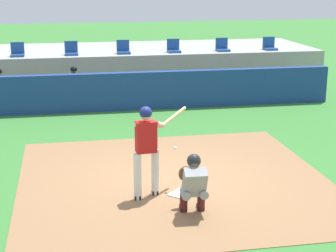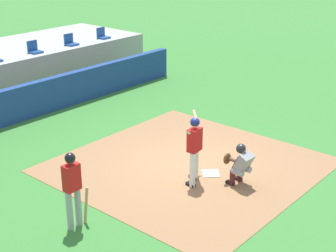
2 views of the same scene
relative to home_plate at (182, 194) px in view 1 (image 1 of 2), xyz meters
name	(u,v)px [view 1 (image 1 of 2)]	position (x,y,z in m)	size (l,w,h in m)	color
ground_plane	(174,181)	(0.00, 0.80, -0.02)	(80.00, 80.00, 0.00)	#387A33
dirt_infield	(174,180)	(0.00, 0.80, -0.02)	(6.40, 6.40, 0.01)	#936B47
home_plate	(182,194)	(0.00, 0.00, 0.00)	(0.44, 0.44, 0.02)	white
batter_at_plate	(147,146)	(-0.68, 0.05, 1.01)	(1.20, 0.94, 1.80)	silver
catcher_crouched	(193,182)	(0.00, -0.88, 0.59)	(0.50, 1.61, 1.13)	gray
dugout_wall	(134,91)	(0.00, 7.30, 0.58)	(13.00, 0.30, 1.20)	navy
dugout_bench	(130,96)	(0.00, 8.30, 0.20)	(11.80, 0.44, 0.45)	olive
dugout_player_0	(0,88)	(-4.19, 8.14, 0.65)	(0.49, 0.70, 1.30)	#939399
dugout_player_1	(74,86)	(-1.84, 8.14, 0.65)	(0.49, 0.70, 1.30)	#939399
stands_platform	(120,66)	(0.00, 11.70, 0.68)	(15.00, 4.40, 1.40)	#9E9E99
stadium_seat_1	(18,52)	(-3.71, 10.18, 1.51)	(0.46, 0.46, 0.48)	#1E478C
stadium_seat_2	(71,51)	(-1.86, 10.18, 1.51)	(0.46, 0.46, 0.48)	#1E478C
stadium_seat_3	(123,50)	(0.00, 10.18, 1.51)	(0.46, 0.46, 0.48)	#1E478C
stadium_seat_4	(174,49)	(1.86, 10.18, 1.51)	(0.46, 0.46, 0.48)	#1E478C
stadium_seat_5	(222,47)	(3.71, 10.18, 1.51)	(0.46, 0.46, 0.48)	#1E478C
stadium_seat_6	(270,46)	(5.57, 10.18, 1.51)	(0.46, 0.46, 0.48)	#1E478C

